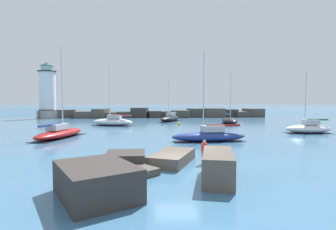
{
  "coord_description": "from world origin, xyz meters",
  "views": [
    {
      "loc": [
        -2.02,
        -15.22,
        4.12
      ],
      "look_at": [
        2.06,
        24.89,
        1.98
      ],
      "focal_mm": 28.0,
      "sensor_mm": 36.0,
      "label": 1
    }
  ],
  "objects_px": {
    "sailboat_moored_2": "(230,121)",
    "sailboat_moored_5": "(308,128)",
    "mooring_buoy_orange_near": "(179,123)",
    "sailboat_moored_0": "(59,133)",
    "sailboat_moored_1": "(113,121)",
    "sailboat_moored_4": "(209,136)",
    "lighthouse": "(48,94)",
    "person_on_rocks": "(204,151)",
    "sailboat_moored_3": "(170,118)"
  },
  "relations": [
    {
      "from": "sailboat_moored_2",
      "to": "sailboat_moored_5",
      "type": "distance_m",
      "value": 15.8
    },
    {
      "from": "mooring_buoy_orange_near",
      "to": "sailboat_moored_0",
      "type": "bearing_deg",
      "value": -137.09
    },
    {
      "from": "sailboat_moored_1",
      "to": "sailboat_moored_4",
      "type": "relative_size",
      "value": 1.11
    },
    {
      "from": "sailboat_moored_4",
      "to": "lighthouse",
      "type": "bearing_deg",
      "value": 126.65
    },
    {
      "from": "sailboat_moored_1",
      "to": "sailboat_moored_4",
      "type": "bearing_deg",
      "value": -57.77
    },
    {
      "from": "mooring_buoy_orange_near",
      "to": "person_on_rocks",
      "type": "bearing_deg",
      "value": -94.81
    },
    {
      "from": "sailboat_moored_4",
      "to": "person_on_rocks",
      "type": "xyz_separation_m",
      "value": [
        -2.79,
        -9.32,
        0.27
      ]
    },
    {
      "from": "sailboat_moored_2",
      "to": "mooring_buoy_orange_near",
      "type": "height_order",
      "value": "sailboat_moored_2"
    },
    {
      "from": "sailboat_moored_5",
      "to": "sailboat_moored_1",
      "type": "bearing_deg",
      "value": 153.64
    },
    {
      "from": "sailboat_moored_1",
      "to": "sailboat_moored_4",
      "type": "height_order",
      "value": "sailboat_moored_1"
    },
    {
      "from": "sailboat_moored_5",
      "to": "sailboat_moored_3",
      "type": "bearing_deg",
      "value": 126.03
    },
    {
      "from": "sailboat_moored_4",
      "to": "sailboat_moored_5",
      "type": "xyz_separation_m",
      "value": [
        14.53,
        5.56,
        0.04
      ]
    },
    {
      "from": "sailboat_moored_2",
      "to": "sailboat_moored_4",
      "type": "bearing_deg",
      "value": -114.2
    },
    {
      "from": "sailboat_moored_5",
      "to": "mooring_buoy_orange_near",
      "type": "bearing_deg",
      "value": 138.8
    },
    {
      "from": "mooring_buoy_orange_near",
      "to": "person_on_rocks",
      "type": "distance_m",
      "value": 28.09
    },
    {
      "from": "sailboat_moored_3",
      "to": "sailboat_moored_5",
      "type": "xyz_separation_m",
      "value": [
        15.59,
        -21.43,
        -0.0
      ]
    },
    {
      "from": "sailboat_moored_0",
      "to": "person_on_rocks",
      "type": "bearing_deg",
      "value": -45.55
    },
    {
      "from": "sailboat_moored_3",
      "to": "mooring_buoy_orange_near",
      "type": "xyz_separation_m",
      "value": [
        0.62,
        -8.33,
        -0.39
      ]
    },
    {
      "from": "sailboat_moored_0",
      "to": "sailboat_moored_2",
      "type": "xyz_separation_m",
      "value": [
        25.2,
        16.26,
        -0.03
      ]
    },
    {
      "from": "sailboat_moored_3",
      "to": "person_on_rocks",
      "type": "bearing_deg",
      "value": -92.74
    },
    {
      "from": "sailboat_moored_1",
      "to": "person_on_rocks",
      "type": "height_order",
      "value": "sailboat_moored_1"
    },
    {
      "from": "sailboat_moored_4",
      "to": "mooring_buoy_orange_near",
      "type": "distance_m",
      "value": 18.67
    },
    {
      "from": "sailboat_moored_1",
      "to": "sailboat_moored_5",
      "type": "relative_size",
      "value": 1.26
    },
    {
      "from": "sailboat_moored_2",
      "to": "sailboat_moored_5",
      "type": "height_order",
      "value": "sailboat_moored_2"
    },
    {
      "from": "lighthouse",
      "to": "mooring_buoy_orange_near",
      "type": "bearing_deg",
      "value": -35.58
    },
    {
      "from": "sailboat_moored_2",
      "to": "sailboat_moored_0",
      "type": "bearing_deg",
      "value": -147.18
    },
    {
      "from": "sailboat_moored_1",
      "to": "lighthouse",
      "type": "bearing_deg",
      "value": 130.24
    },
    {
      "from": "sailboat_moored_2",
      "to": "person_on_rocks",
      "type": "bearing_deg",
      "value": -111.92
    },
    {
      "from": "lighthouse",
      "to": "sailboat_moored_0",
      "type": "height_order",
      "value": "lighthouse"
    },
    {
      "from": "person_on_rocks",
      "to": "sailboat_moored_4",
      "type": "bearing_deg",
      "value": 73.32
    },
    {
      "from": "sailboat_moored_0",
      "to": "mooring_buoy_orange_near",
      "type": "xyz_separation_m",
      "value": [
        15.59,
        14.49,
        -0.32
      ]
    },
    {
      "from": "sailboat_moored_3",
      "to": "sailboat_moored_4",
      "type": "height_order",
      "value": "sailboat_moored_4"
    },
    {
      "from": "sailboat_moored_3",
      "to": "person_on_rocks",
      "type": "xyz_separation_m",
      "value": [
        -1.74,
        -36.31,
        0.23
      ]
    },
    {
      "from": "person_on_rocks",
      "to": "mooring_buoy_orange_near",
      "type": "bearing_deg",
      "value": 85.19
    },
    {
      "from": "sailboat_moored_0",
      "to": "mooring_buoy_orange_near",
      "type": "height_order",
      "value": "sailboat_moored_0"
    },
    {
      "from": "sailboat_moored_2",
      "to": "person_on_rocks",
      "type": "distance_m",
      "value": 32.07
    },
    {
      "from": "sailboat_moored_1",
      "to": "mooring_buoy_orange_near",
      "type": "height_order",
      "value": "sailboat_moored_1"
    },
    {
      "from": "lighthouse",
      "to": "sailboat_moored_2",
      "type": "distance_m",
      "value": 43.06
    },
    {
      "from": "sailboat_moored_0",
      "to": "sailboat_moored_5",
      "type": "bearing_deg",
      "value": 2.6
    },
    {
      "from": "sailboat_moored_3",
      "to": "sailboat_moored_2",
      "type": "bearing_deg",
      "value": -32.66
    },
    {
      "from": "sailboat_moored_1",
      "to": "sailboat_moored_4",
      "type": "xyz_separation_m",
      "value": [
        11.7,
        -18.56,
        -0.1
      ]
    },
    {
      "from": "lighthouse",
      "to": "sailboat_moored_4",
      "type": "relative_size",
      "value": 1.46
    },
    {
      "from": "sailboat_moored_2",
      "to": "sailboat_moored_1",
      "type": "bearing_deg",
      "value": -174.89
    },
    {
      "from": "sailboat_moored_4",
      "to": "sailboat_moored_0",
      "type": "bearing_deg",
      "value": 165.41
    },
    {
      "from": "sailboat_moored_0",
      "to": "sailboat_moored_5",
      "type": "relative_size",
      "value": 1.27
    },
    {
      "from": "sailboat_moored_2",
      "to": "sailboat_moored_3",
      "type": "bearing_deg",
      "value": 147.34
    },
    {
      "from": "sailboat_moored_1",
      "to": "mooring_buoy_orange_near",
      "type": "relative_size",
      "value": 14.23
    },
    {
      "from": "sailboat_moored_3",
      "to": "mooring_buoy_orange_near",
      "type": "height_order",
      "value": "sailboat_moored_3"
    },
    {
      "from": "sailboat_moored_3",
      "to": "sailboat_moored_5",
      "type": "relative_size",
      "value": 1.05
    },
    {
      "from": "sailboat_moored_2",
      "to": "sailboat_moored_4",
      "type": "height_order",
      "value": "sailboat_moored_2"
    }
  ]
}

